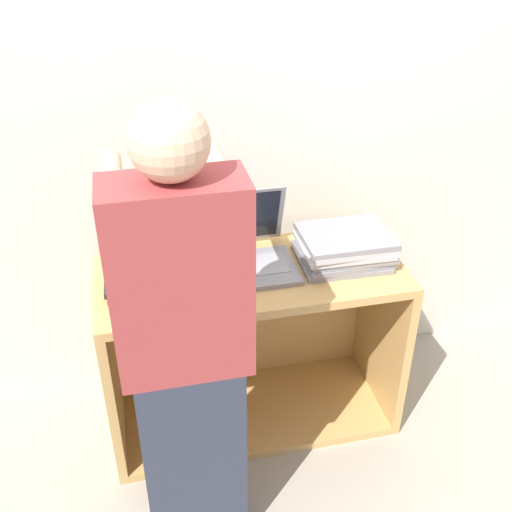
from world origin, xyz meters
TOP-DOWN VIEW (x-y plane):
  - ground_plane at (0.00, 0.00)m, footprint 12.00×12.00m
  - wall_back at (0.00, 0.64)m, footprint 8.00×0.05m
  - cart at (0.00, 0.34)m, footprint 1.21×0.53m
  - laptop_open at (0.00, 0.33)m, footprint 0.35×0.37m
  - laptop_stack_left at (-0.38, 0.27)m, footprint 0.36×0.29m
  - laptop_stack_right at (0.38, 0.27)m, footprint 0.37×0.29m
  - person at (-0.32, -0.22)m, footprint 0.40×0.53m

SIDE VIEW (x-z plane):
  - ground_plane at x=0.00m, z-range 0.00..0.00m
  - cart at x=0.00m, z-range 0.00..0.77m
  - laptop_stack_left at x=-0.38m, z-range 0.77..0.83m
  - person at x=-0.32m, z-range 0.00..1.62m
  - laptop_open at x=0.00m, z-range 0.68..0.97m
  - laptop_stack_right at x=0.38m, z-range 0.77..0.89m
  - wall_back at x=0.00m, z-range 0.00..2.40m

